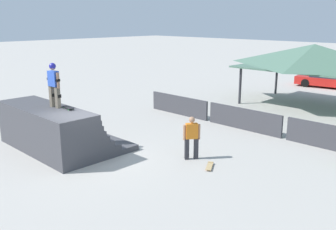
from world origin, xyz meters
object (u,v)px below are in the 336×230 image
(bystander_walking, at_px, (192,136))
(skateboard_on_deck, at_px, (68,108))
(parked_car_red, at_px, (326,80))
(skater_on_deck, at_px, (54,82))
(skateboard_on_ground, at_px, (210,166))

(bystander_walking, bearing_deg, skateboard_on_deck, -17.51)
(skateboard_on_deck, height_order, parked_car_red, skateboard_on_deck)
(skater_on_deck, xyz_separation_m, parked_car_red, (1.82, 22.41, -2.24))
(skater_on_deck, relative_size, bystander_walking, 1.05)
(skateboard_on_ground, bearing_deg, skater_on_deck, 86.48)
(skater_on_deck, distance_m, skateboard_on_ground, 6.88)
(skateboard_on_deck, bearing_deg, skateboard_on_ground, 37.14)
(skateboard_on_deck, height_order, bystander_walking, skateboard_on_deck)
(skater_on_deck, bearing_deg, bystander_walking, 27.59)
(skater_on_deck, height_order, skateboard_on_ground, skater_on_deck)
(parked_car_red, bearing_deg, bystander_walking, -90.25)
(bystander_walking, relative_size, parked_car_red, 0.36)
(skateboard_on_deck, relative_size, bystander_walking, 0.46)
(skateboard_on_deck, distance_m, skateboard_on_ground, 5.92)
(skateboard_on_ground, bearing_deg, skateboard_on_deck, 87.85)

